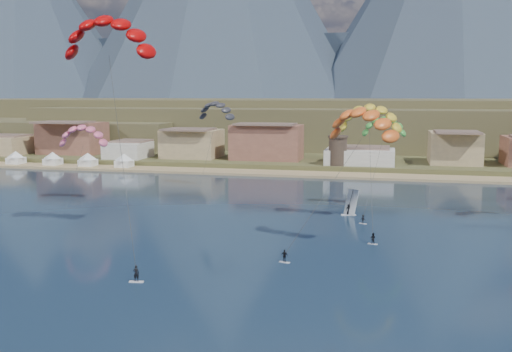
# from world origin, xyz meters

# --- Properties ---
(ground) EXTENTS (2400.00, 2400.00, 0.00)m
(ground) POSITION_xyz_m (0.00, 0.00, 0.00)
(ground) COLOR #0D1E31
(ground) RESTS_ON ground
(beach) EXTENTS (2200.00, 12.00, 0.90)m
(beach) POSITION_xyz_m (0.00, 106.00, 0.25)
(beach) COLOR tan
(beach) RESTS_ON ground
(land) EXTENTS (2200.00, 900.00, 4.00)m
(land) POSITION_xyz_m (0.00, 560.00, 0.00)
(land) COLOR brown
(land) RESTS_ON ground
(foothills) EXTENTS (940.00, 210.00, 18.00)m
(foothills) POSITION_xyz_m (22.39, 232.47, 9.08)
(foothills) COLOR brown
(foothills) RESTS_ON ground
(mountain_ridge) EXTENTS (2060.00, 480.00, 400.00)m
(mountain_ridge) POSITION_xyz_m (-14.60, 823.65, 150.31)
(mountain_ridge) COLOR #2A3547
(mountain_ridge) RESTS_ON ground
(town) EXTENTS (400.00, 24.00, 12.00)m
(town) POSITION_xyz_m (-40.00, 122.00, 8.00)
(town) COLOR silver
(town) RESTS_ON ground
(watchtower) EXTENTS (5.82, 5.82, 8.60)m
(watchtower) POSITION_xyz_m (5.00, 114.00, 6.37)
(watchtower) COLOR #47382D
(watchtower) RESTS_ON ground
(beach_tents) EXTENTS (43.40, 6.40, 5.00)m
(beach_tents) POSITION_xyz_m (-76.25, 106.00, 3.71)
(beach_tents) COLOR white
(beach_tents) RESTS_ON ground
(kitesurfer_red) EXTENTS (19.33, 20.52, 36.91)m
(kitesurfer_red) POSITION_xyz_m (-20.61, 26.40, 31.20)
(kitesurfer_red) COLOR silver
(kitesurfer_red) RESTS_ON ground
(kitesurfer_yellow) EXTENTS (11.26, 16.13, 23.14)m
(kitesurfer_yellow) POSITION_xyz_m (16.07, 47.12, 18.93)
(kitesurfer_yellow) COLOR silver
(kitesurfer_yellow) RESTS_ON ground
(kitesurfer_orange) EXTENTS (15.91, 13.18, 22.73)m
(kitesurfer_orange) POSITION_xyz_m (15.61, 29.89, 18.77)
(kitesurfer_orange) COLOR silver
(kitesurfer_orange) RESTS_ON ground
(kitesurfer_green) EXTENTS (8.73, 14.87, 20.50)m
(kitesurfer_green) POSITION_xyz_m (18.31, 59.97, 16.64)
(kitesurfer_green) COLOR silver
(kitesurfer_green) RESTS_ON ground
(distant_kite_pink) EXTENTS (10.79, 6.96, 18.01)m
(distant_kite_pink) POSITION_xyz_m (-41.38, 54.17, 14.64)
(distant_kite_pink) COLOR #262626
(distant_kite_pink) RESTS_ON ground
(distant_kite_dark) EXTENTS (10.50, 7.53, 22.18)m
(distant_kite_dark) POSITION_xyz_m (-20.24, 77.65, 19.21)
(distant_kite_dark) COLOR #262626
(distant_kite_dark) RESTS_ON ground
(windsurfer) EXTENTS (2.83, 3.09, 4.89)m
(windsurfer) POSITION_xyz_m (12.63, 54.16, 1.55)
(windsurfer) COLOR silver
(windsurfer) RESTS_ON ground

